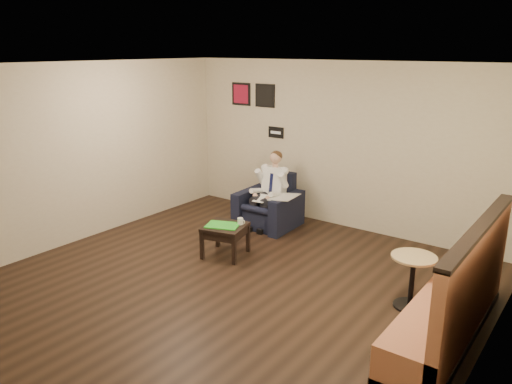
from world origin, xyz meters
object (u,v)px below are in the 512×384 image
Objects in this scene: armchair at (268,201)px; seated_man at (265,193)px; smartphone at (233,222)px; banquette at (449,281)px; green_folder at (223,225)px; coffee_mug at (240,221)px; cafe_table at (412,282)px; side_table at (225,240)px.

armchair is 0.20m from seated_man.
banquette is at bearing -12.12° from smartphone.
seated_man is 2.61× the size of green_folder.
seated_man is (0.00, -0.12, 0.17)m from armchair.
seated_man is 12.38× the size of coffee_mug.
green_folder is 0.27m from coffee_mug.
seated_man is at bearing 97.11° from smartphone.
armchair is at bearing 97.79° from green_folder.
coffee_mug is at bearing 48.00° from green_folder.
green_folder is 0.72× the size of cafe_table.
side_table is (0.22, -1.31, -0.38)m from seated_man.
smartphone is (0.03, 0.20, -0.00)m from green_folder.
seated_man is at bearing 155.66° from banquette.
banquette is at bearing -4.76° from side_table.
smartphone is 2.77m from cafe_table.
side_table is at bearing -83.31° from armchair.
armchair is at bearing 96.27° from smartphone.
smartphone is 3.31m from banquette.
cafe_table is at bearing -1.01° from coffee_mug.
banquette reaches higher than coffee_mug.
coffee_mug is at bearing -74.21° from seated_man.
banquette reaches higher than seated_man.
banquette is (3.31, -0.25, 0.17)m from green_folder.
smartphone is at bearing 80.35° from green_folder.
armchair is 3.91m from banquette.
side_table is at bearing -97.35° from smartphone.
side_table is 2.77m from cafe_table.
banquette is (3.27, -0.45, 0.17)m from smartphone.
smartphone is 0.06× the size of banquette.
armchair is 1.41× the size of cafe_table.
seated_man is 3.23m from cafe_table.
coffee_mug is at bearing 48.00° from side_table.
seated_man is 1.87× the size of cafe_table.
side_table is 3.93× the size of smartphone.
smartphone is at bearing 86.96° from side_table.
seated_man is 1.21m from coffee_mug.
seated_man is at bearing 98.27° from green_folder.
banquette is at bearing -28.13° from armchair.
green_folder is at bearing 175.76° from banquette.
coffee_mug reaches higher than green_folder.
coffee_mug is at bearing 178.99° from cafe_table.
banquette reaches higher than side_table.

